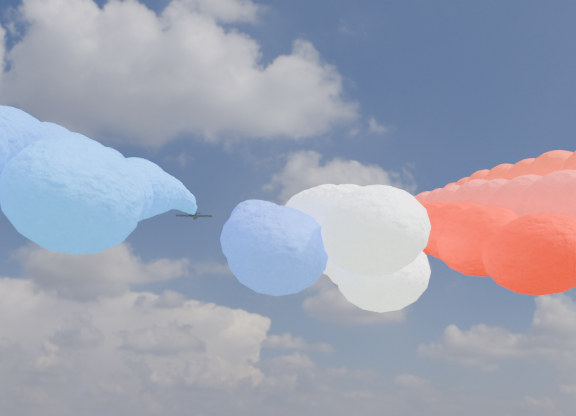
{
  "coord_description": "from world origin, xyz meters",
  "views": [
    {
      "loc": [
        -10.34,
        -143.61,
        50.26
      ],
      "look_at": [
        0.0,
        4.0,
        99.49
      ],
      "focal_mm": 44.17,
      "sensor_mm": 36.0,
      "label": 1
    }
  ],
  "objects": [
    {
      "name": "jet_3",
      "position": [
        -0.88,
        9.6,
        97.49
      ],
      "size": [
        8.07,
        10.92,
        4.11
      ],
      "primitive_type": null,
      "rotation": [
        0.18,
        0.0,
        -0.02
      ],
      "color": "black"
    },
    {
      "name": "jet_0",
      "position": [
        -28.14,
        -5.51,
        97.49
      ],
      "size": [
        7.96,
        10.84,
        4.11
      ],
      "primitive_type": null,
      "rotation": [
        0.18,
        0.0,
        0.01
      ],
      "color": "black"
    },
    {
      "name": "jet_5",
      "position": [
        10.89,
        14.2,
        97.49
      ],
      "size": [
        8.53,
        11.24,
        4.11
      ],
      "primitive_type": null,
      "rotation": [
        0.18,
        0.0,
        0.07
      ],
      "color": "black"
    },
    {
      "name": "jet_2",
      "position": [
        -8.23,
        15.06,
        97.49
      ],
      "size": [
        8.32,
        11.09,
        4.11
      ],
      "primitive_type": null,
      "rotation": [
        0.18,
        0.0,
        -0.05
      ],
      "color": "black"
    },
    {
      "name": "trail_6",
      "position": [
        20.78,
        -52.15,
        80.12
      ],
      "size": [
        7.18,
        111.38,
        40.37
      ],
      "primitive_type": null,
      "color": "red"
    },
    {
      "name": "jet_4",
      "position": [
        0.69,
        21.38,
        97.49
      ],
      "size": [
        7.99,
        10.86,
        4.11
      ],
      "primitive_type": null,
      "rotation": [
        0.18,
        0.0,
        -0.01
      ],
      "color": "black"
    },
    {
      "name": "trail_0",
      "position": [
        -28.14,
        -61.99,
        80.12
      ],
      "size": [
        7.18,
        111.38,
        40.37
      ],
      "primitive_type": null,
      "color": "blue"
    },
    {
      "name": "trail_4",
      "position": [
        0.69,
        -35.1,
        80.12
      ],
      "size": [
        7.18,
        111.38,
        40.37
      ],
      "primitive_type": null,
      "color": "white"
    },
    {
      "name": "trail_2",
      "position": [
        -8.23,
        -41.43,
        80.12
      ],
      "size": [
        7.18,
        111.38,
        40.37
      ],
      "primitive_type": null,
      "color": "blue"
    },
    {
      "name": "jet_6",
      "position": [
        20.78,
        4.34,
        97.49
      ],
      "size": [
        7.92,
        10.81,
        4.11
      ],
      "primitive_type": null,
      "rotation": [
        0.18,
        0.0,
        -0.01
      ],
      "color": "black"
    },
    {
      "name": "jet_7",
      "position": [
        27.39,
        -6.13,
        97.49
      ],
      "size": [
        8.05,
        10.9,
        4.11
      ],
      "primitive_type": null,
      "rotation": [
        0.18,
        0.0,
        -0.02
      ],
      "color": "black"
    },
    {
      "name": "trail_3",
      "position": [
        -0.88,
        -46.89,
        80.12
      ],
      "size": [
        7.18,
        111.38,
        40.37
      ],
      "primitive_type": null,
      "color": "white"
    },
    {
      "name": "trail_7",
      "position": [
        27.39,
        -62.62,
        80.12
      ],
      "size": [
        7.18,
        111.38,
        40.37
      ],
      "primitive_type": null,
      "color": "red"
    },
    {
      "name": "jet_1",
      "position": [
        -20.52,
        4.41,
        97.49
      ],
      "size": [
        7.84,
        10.75,
        4.11
      ],
      "primitive_type": null,
      "rotation": [
        0.18,
        0.0,
        0.0
      ],
      "color": "black"
    },
    {
      "name": "trail_5",
      "position": [
        10.89,
        -42.28,
        80.12
      ],
      "size": [
        7.18,
        111.38,
        40.37
      ],
      "primitive_type": null,
      "color": "#F50600"
    },
    {
      "name": "trail_1",
      "position": [
        -20.52,
        -52.07,
        80.12
      ],
      "size": [
        7.18,
        111.38,
        40.37
      ],
      "primitive_type": null,
      "color": "#0E61FF"
    }
  ]
}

